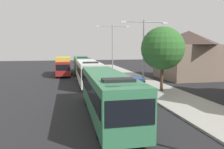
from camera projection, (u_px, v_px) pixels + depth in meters
name	position (u px, v px, depth m)	size (l,w,h in m)	color
bus_lead	(107.00, 93.00, 15.12)	(2.58, 11.57, 3.21)	#33724C
bus_second_in_line	(88.00, 72.00, 28.10)	(2.58, 10.63, 3.21)	silver
bus_middle	(81.00, 64.00, 40.71)	(2.58, 11.08, 3.21)	#33724C
white_suv	(133.00, 86.00, 21.57)	(1.86, 4.96, 1.90)	navy
box_truck_oncoming	(63.00, 66.00, 37.51)	(2.35, 8.18, 3.15)	maroon
streetlamp_mid	(144.00, 48.00, 23.05)	(5.18, 0.28, 7.57)	gray
streetlamp_far	(113.00, 44.00, 38.53)	(6.06, 0.28, 8.64)	gray
roadside_tree	(163.00, 48.00, 23.04)	(4.62, 4.62, 6.92)	#4C3823
house_distant_gabled	(188.00, 54.00, 33.54)	(8.47, 8.70, 7.38)	#7A6656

